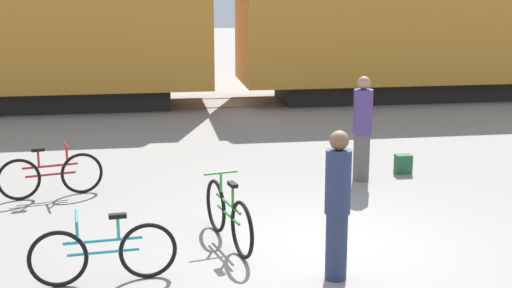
% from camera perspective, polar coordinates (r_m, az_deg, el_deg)
% --- Properties ---
extents(ground_plane, '(80.00, 80.00, 0.00)m').
position_cam_1_polar(ground_plane, '(9.27, 5.55, -8.39)').
color(ground_plane, gray).
extents(freight_train, '(28.74, 2.80, 5.11)m').
position_cam_1_polar(freight_train, '(19.45, -2.49, 11.15)').
color(freight_train, black).
rests_on(freight_train, ground_plane).
extents(rail_near, '(40.74, 0.07, 0.01)m').
position_cam_1_polar(rail_near, '(19.03, -2.17, 2.97)').
color(rail_near, '#4C4238').
rests_on(rail_near, ground_plane).
extents(rail_far, '(40.74, 0.07, 0.01)m').
position_cam_1_polar(rail_far, '(20.44, -2.65, 3.68)').
color(rail_far, '#4C4238').
rests_on(rail_far, ground_plane).
extents(bicycle_teal, '(1.67, 0.46, 0.83)m').
position_cam_1_polar(bicycle_teal, '(8.34, -12.10, -8.52)').
color(bicycle_teal, black).
rests_on(bicycle_teal, ground_plane).
extents(bicycle_green, '(0.51, 1.71, 0.91)m').
position_cam_1_polar(bicycle_green, '(9.29, -2.23, -5.75)').
color(bicycle_green, black).
rests_on(bicycle_green, ground_plane).
extents(bicycle_maroon, '(1.60, 0.50, 0.83)m').
position_cam_1_polar(bicycle_maroon, '(11.70, -16.09, -2.40)').
color(bicycle_maroon, black).
rests_on(bicycle_maroon, ground_plane).
extents(person_in_navy, '(0.29, 0.29, 1.75)m').
position_cam_1_polar(person_in_navy, '(8.13, 6.54, -4.83)').
color(person_in_navy, '#283351').
rests_on(person_in_navy, ground_plane).
extents(person_in_purple, '(0.32, 0.32, 1.79)m').
position_cam_1_polar(person_in_purple, '(12.14, 8.51, 1.24)').
color(person_in_purple, '#514C47').
rests_on(person_in_purple, ground_plane).
extents(backpack, '(0.28, 0.20, 0.34)m').
position_cam_1_polar(backpack, '(12.89, 11.69, -1.57)').
color(backpack, '#235633').
rests_on(backpack, ground_plane).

